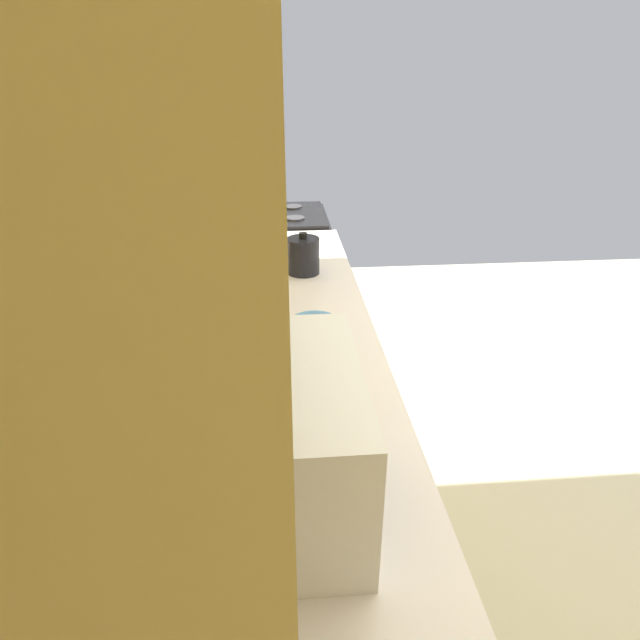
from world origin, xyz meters
TOP-DOWN VIEW (x-y plane):
  - ground_plane at (0.00, 0.00)m, footprint 6.05×6.05m
  - wall_back at (0.00, 1.66)m, footprint 3.90×0.12m
  - counter_run at (-0.32, 1.28)m, footprint 3.13×0.65m
  - upper_cabinets at (-0.32, 1.44)m, footprint 2.34×0.30m
  - oven_range at (1.54, 1.29)m, footprint 0.60×0.63m
  - microwave at (-0.75, 1.30)m, footprint 0.50×0.34m
  - bowl at (-0.03, 1.18)m, footprint 0.17×0.17m
  - kettle at (0.60, 1.18)m, footprint 0.19×0.14m

SIDE VIEW (x-z plane):
  - ground_plane at x=0.00m, z-range 0.00..0.00m
  - counter_run at x=-0.32m, z-range 0.00..0.90m
  - oven_range at x=1.54m, z-range -0.07..1.00m
  - bowl at x=-0.03m, z-range 0.90..0.97m
  - kettle at x=0.60m, z-range 0.89..1.07m
  - microwave at x=-0.75m, z-range 0.90..1.21m
  - wall_back at x=0.00m, z-range 0.00..2.68m
  - upper_cabinets at x=-0.32m, z-range 1.48..2.11m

